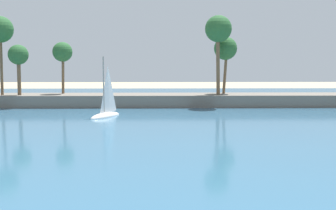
% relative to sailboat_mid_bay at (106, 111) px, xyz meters
% --- Properties ---
extents(sea, '(220.00, 88.83, 0.06)m').
position_rel_sailboat_mid_bay_xyz_m(sea, '(5.50, 7.21, -0.72)').
color(sea, '#33607F').
rests_on(sea, ground).
extents(palm_headland, '(100.24, 6.26, 13.51)m').
position_rel_sailboat_mid_bay_xyz_m(palm_headland, '(4.49, 11.56, 2.86)').
color(palm_headland, slate).
rests_on(palm_headland, ground).
extents(sailboat_mid_bay, '(3.88, 5.38, 7.63)m').
position_rel_sailboat_mid_bay_xyz_m(sailboat_mid_bay, '(0.00, 0.00, 0.00)').
color(sailboat_mid_bay, white).
rests_on(sailboat_mid_bay, sea).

